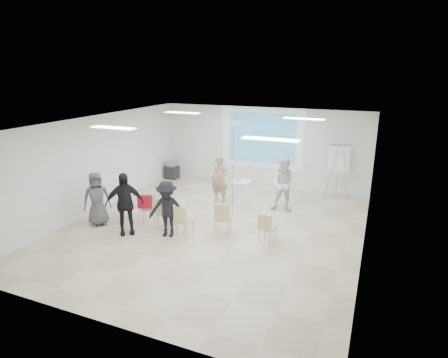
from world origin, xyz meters
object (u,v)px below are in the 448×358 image
at_px(chair_left_mid, 149,206).
at_px(audience_outer, 97,196).
at_px(chair_right_inner, 223,217).
at_px(chair_right_far, 267,226).
at_px(flipchart_easel, 339,159).
at_px(audience_mid, 167,206).
at_px(player_left, 220,177).
at_px(laptop, 166,212).
at_px(chair_far_left, 129,204).
at_px(chair_center, 183,219).
at_px(chair_left_inner, 164,211).
at_px(audience_left, 124,199).
at_px(pedestal_table, 241,190).
at_px(av_cart, 172,170).
at_px(player_right, 285,182).

relative_size(chair_left_mid, audience_outer, 0.51).
bearing_deg(chair_right_inner, chair_right_far, -11.65).
height_order(audience_outer, flipchart_easel, flipchart_easel).
bearing_deg(audience_mid, audience_outer, 168.83).
relative_size(chair_left_mid, chair_right_far, 1.09).
xyz_separation_m(player_left, laptop, (-0.56, -2.53, -0.42)).
bearing_deg(audience_mid, laptop, 111.19).
bearing_deg(laptop, chair_right_far, -178.16).
xyz_separation_m(player_left, chair_far_left, (-1.83, -2.55, -0.37)).
bearing_deg(chair_center, chair_left_inner, 170.05).
height_order(audience_left, audience_mid, audience_left).
bearing_deg(laptop, pedestal_table, -115.36).
distance_m(player_left, audience_mid, 3.02).
xyz_separation_m(audience_mid, av_cart, (-2.70, 4.82, -0.53)).
bearing_deg(audience_left, chair_left_mid, 36.66).
bearing_deg(audience_outer, chair_far_left, -3.85).
height_order(chair_right_far, flipchart_easel, flipchart_easel).
xyz_separation_m(chair_far_left, chair_right_inner, (2.95, 0.15, 0.01)).
xyz_separation_m(player_left, chair_right_inner, (1.12, -2.39, -0.37)).
height_order(chair_left_inner, audience_left, audience_left).
relative_size(chair_left_mid, audience_left, 0.45).
distance_m(pedestal_table, audience_mid, 3.34).
bearing_deg(chair_left_inner, chair_right_far, 3.74).
relative_size(chair_left_mid, flipchart_easel, 0.47).
xyz_separation_m(player_left, audience_left, (-1.37, -3.31, 0.09)).
xyz_separation_m(chair_far_left, audience_mid, (1.60, -0.47, 0.35)).
distance_m(chair_far_left, chair_center, 2.04).
distance_m(chair_far_left, flipchart_easel, 7.10).
height_order(chair_center, chair_right_far, chair_center).
bearing_deg(chair_left_mid, chair_left_inner, -35.47).
relative_size(player_left, chair_left_inner, 2.02).
relative_size(chair_far_left, audience_left, 0.45).
distance_m(player_left, audience_outer, 3.99).
bearing_deg(audience_outer, chair_right_inner, -32.73).
relative_size(chair_far_left, audience_mid, 0.51).
height_order(chair_right_far, laptop, chair_right_far).
xyz_separation_m(player_left, chair_center, (0.18, -2.90, -0.39)).
bearing_deg(chair_left_inner, player_left, 77.78).
bearing_deg(flipchart_easel, chair_right_far, -117.21).
bearing_deg(chair_right_far, flipchart_easel, 86.04).
height_order(player_right, av_cart, player_right).
distance_m(chair_left_inner, av_cart, 5.03).
relative_size(chair_center, laptop, 2.65).
bearing_deg(audience_left, player_left, 27.98).
bearing_deg(chair_far_left, chair_right_inner, 5.43).
xyz_separation_m(player_right, av_cart, (-5.14, 1.79, -0.63)).
xyz_separation_m(pedestal_table, chair_right_inner, (0.41, -2.56, 0.09)).
height_order(player_right, audience_left, audience_left).
relative_size(pedestal_table, audience_left, 0.43).
height_order(player_left, chair_far_left, player_left).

